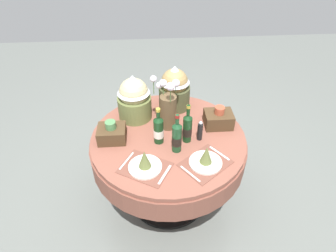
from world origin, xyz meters
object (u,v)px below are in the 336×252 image
woven_basket_side_left (112,133)px  gift_tub_back_left (134,96)px  place_setting_right (206,159)px  pepper_mill (200,131)px  gift_tub_back_centre (174,86)px  dining_table (168,150)px  wine_bottle_left (177,137)px  wine_bottle_right (187,128)px  flower_vase (168,107)px  wine_bottle_centre (159,129)px  woven_basket_side_right (218,119)px  place_setting_left (145,163)px

woven_basket_side_left → gift_tub_back_left: bearing=58.8°
place_setting_right → pepper_mill: size_ratio=2.43×
gift_tub_back_centre → woven_basket_side_left: bearing=-140.9°
dining_table → wine_bottle_left: bearing=-73.0°
place_setting_right → woven_basket_side_left: bearing=155.2°
gift_tub_back_centre → gift_tub_back_left: bearing=-158.6°
wine_bottle_left → gift_tub_back_left: (-0.32, 0.45, 0.08)m
wine_bottle_left → wine_bottle_right: wine_bottle_right is taller
dining_table → flower_vase: flower_vase is taller
wine_bottle_right → wine_bottle_centre: bearing=179.5°
wine_bottle_centre → wine_bottle_right: wine_bottle_right is taller
dining_table → woven_basket_side_right: size_ratio=5.52×
wine_bottle_left → gift_tub_back_centre: gift_tub_back_centre is taller
woven_basket_side_left → wine_bottle_right: bearing=-5.2°
place_setting_right → woven_basket_side_right: (0.18, 0.44, 0.02)m
place_setting_left → gift_tub_back_left: gift_tub_back_left is taller
flower_vase → wine_bottle_right: size_ratio=1.38×
dining_table → place_setting_left: bearing=-119.4°
place_setting_left → wine_bottle_centre: 0.31m
dining_table → gift_tub_back_left: 0.53m
pepper_mill → wine_bottle_left: bearing=-149.5°
flower_vase → wine_bottle_centre: size_ratio=1.47×
place_setting_left → place_setting_right: bearing=1.5°
place_setting_left → gift_tub_back_centre: size_ratio=1.05×
wine_bottle_left → place_setting_left: bearing=-144.6°
wine_bottle_left → woven_basket_side_right: size_ratio=1.44×
woven_basket_side_right → gift_tub_back_centre: bearing=137.6°
wine_bottle_centre → pepper_mill: size_ratio=1.79×
dining_table → woven_basket_side_right: woven_basket_side_right is taller
pepper_mill → flower_vase: bearing=142.0°
place_setting_left → wine_bottle_left: bearing=35.4°
flower_vase → wine_bottle_centre: 0.22m
pepper_mill → woven_basket_side_left: 0.69m
dining_table → wine_bottle_right: size_ratio=3.80×
place_setting_right → wine_bottle_left: wine_bottle_left is taller
flower_vase → wine_bottle_right: (0.14, -0.19, -0.06)m
wine_bottle_centre → gift_tub_back_centre: size_ratio=0.78×
place_setting_right → woven_basket_side_right: woven_basket_side_right is taller
wine_bottle_left → gift_tub_back_left: bearing=125.1°
place_setting_right → woven_basket_side_left: 0.76m
wine_bottle_centre → gift_tub_back_left: (-0.19, 0.34, 0.09)m
dining_table → woven_basket_side_right: bearing=14.8°
wine_bottle_left → woven_basket_side_left: 0.52m
flower_vase → woven_basket_side_right: flower_vase is taller
woven_basket_side_left → place_setting_right: bearing=-24.8°
place_setting_right → gift_tub_back_centre: size_ratio=1.06×
pepper_mill → dining_table: bearing=168.1°
wine_bottle_centre → gift_tub_back_left: bearing=118.6°
wine_bottle_centre → pepper_mill: wine_bottle_centre is taller
place_setting_right → flower_vase: bearing=117.5°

